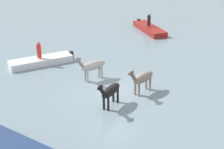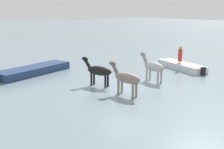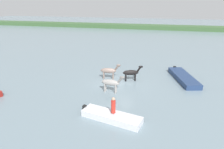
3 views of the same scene
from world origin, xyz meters
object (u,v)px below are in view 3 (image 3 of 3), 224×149
Objects in this scene: horse_mid_herd at (109,71)px; person_boatman_standing at (113,106)px; horse_lead at (131,73)px; boat_tender_starboard at (183,78)px; boat_launch_far at (111,117)px; horse_dun_straggler at (111,83)px.

horse_mid_herd is 8.14m from person_boatman_standing.
horse_lead is 0.96× the size of horse_mid_herd.
horse_mid_herd is at bearing -93.89° from boat_tender_starboard.
person_boatman_standing is at bearing 30.19° from boat_launch_far.
boat_launch_far is at bearing -80.18° from horse_mid_herd.
boat_tender_starboard is at bearing 60.02° from person_boatman_standing.
boat_tender_starboard is at bearing -2.14° from horse_lead.
horse_mid_herd is 0.37× the size of boat_tender_starboard.
horse_dun_straggler is at bearing -69.83° from boat_tender_starboard.
horse_mid_herd is 8.21m from boat_tender_starboard.
boat_tender_starboard is at bearing 6.23° from horse_mid_herd.
horse_mid_herd is at bearing 161.57° from horse_lead.
person_boatman_standing is at bearing -79.05° from horse_mid_herd.
horse_lead is 0.36× the size of boat_tender_starboard.
boat_launch_far is (-0.16, -7.87, -0.76)m from horse_lead.
boat_tender_starboard is at bearing 71.59° from boat_launch_far.
horse_dun_straggler is 1.06× the size of horse_lead.
horse_dun_straggler is 4.71m from boat_launch_far.
boat_launch_far is at bearing -110.96° from horse_lead.
boat_launch_far is 3.96× the size of person_boatman_standing.
horse_dun_straggler is 3.63m from horse_lead.
horse_mid_herd reaches higher than boat_launch_far.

